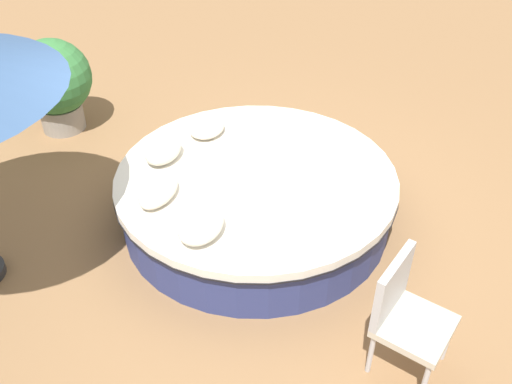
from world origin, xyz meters
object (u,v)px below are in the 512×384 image
Objects in this scene: round_bed at (256,196)px; throw_pillow_0 at (207,127)px; patio_chair at (404,310)px; throw_pillow_1 at (163,150)px; throw_pillow_3 at (201,224)px; planter at (54,81)px; throw_pillow_2 at (158,191)px.

throw_pillow_0 is (0.55, 0.73, 0.34)m from round_bed.
patio_chair reaches higher than round_bed.
round_bed is at bearing -87.99° from throw_pillow_1.
throw_pillow_1 is at bearing 40.29° from throw_pillow_3.
throw_pillow_3 is at bearing -83.14° from patio_chair.
round_bed is 0.98m from throw_pillow_0.
planter is (0.40, 2.15, 0.03)m from throw_pillow_0.
round_bed is 5.23× the size of throw_pillow_2.
throw_pillow_0 is 0.63m from throw_pillow_1.
throw_pillow_3 is (-0.93, -0.79, -0.00)m from throw_pillow_1.
round_bed is 2.35× the size of planter.
throw_pillow_3 is at bearing -121.24° from throw_pillow_2.
round_bed is at bearing -9.89° from throw_pillow_3.
throw_pillow_0 is 1.62m from throw_pillow_3.
throw_pillow_2 is 0.53× the size of patio_chair.
throw_pillow_1 is at bearing -117.10° from planter.
throw_pillow_3 reaches higher than throw_pillow_2.
patio_chair is at bearing -116.56° from throw_pillow_1.
throw_pillow_0 is at bearing -111.49° from patio_chair.
patio_chair is (-1.84, -2.27, -0.07)m from throw_pillow_0.
round_bed is 2.03m from patio_chair.
throw_pillow_2 is 0.45× the size of planter.
planter is (1.91, 2.71, -0.00)m from throw_pillow_3.
throw_pillow_1 is at bearing -99.14° from patio_chair.
throw_pillow_3 is 0.52× the size of patio_chair.
throw_pillow_0 reaches higher than round_bed.
planter is at bearing 62.90° from throw_pillow_1.
patio_chair reaches higher than throw_pillow_3.
throw_pillow_3 is 1.74m from patio_chair.
throw_pillow_2 reaches higher than round_bed.
throw_pillow_0 is 0.86× the size of throw_pillow_2.
throw_pillow_2 is 2.36m from patio_chair.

